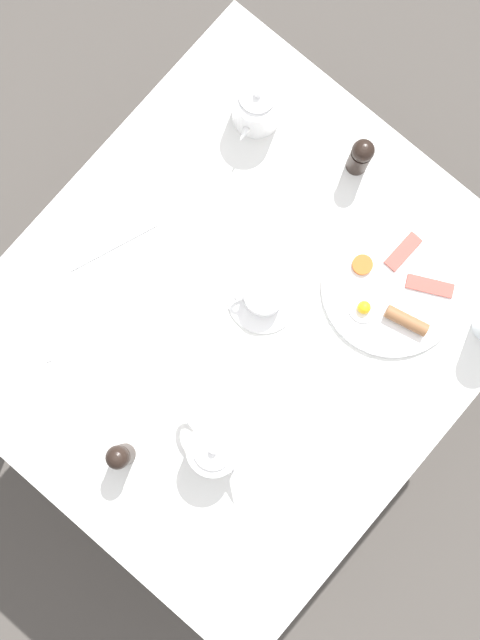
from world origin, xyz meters
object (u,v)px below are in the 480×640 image
at_px(knife_by_plate, 113,246).
at_px(fork_by_plate, 34,326).
at_px(pepper_grinder, 361,156).
at_px(salt_grinder, 121,457).
at_px(teapot_far, 257,105).
at_px(teacup_with_saucer_left, 263,297).
at_px(teapot_near, 214,448).
at_px(breakfast_plate, 392,289).

bearing_deg(knife_by_plate, fork_by_plate, -92.91).
height_order(pepper_grinder, salt_grinder, same).
distance_m(teapot_far, teacup_with_saucer_left, 0.41).
distance_m(teapot_near, salt_grinder, 0.19).
xyz_separation_m(teacup_with_saucer_left, fork_by_plate, (-0.33, -0.37, -0.02)).
height_order(teapot_near, fork_by_plate, teapot_near).
xyz_separation_m(breakfast_plate, teapot_near, (-0.07, -0.50, 0.05)).
distance_m(breakfast_plate, pepper_grinder, 0.29).
bearing_deg(teapot_near, breakfast_plate, 89.25).
xyz_separation_m(teapot_far, salt_grinder, (0.28, -0.75, 0.01)).
relative_size(teapot_near, teacup_with_saucer_left, 1.28).
bearing_deg(teapot_far, teapot_near, 16.00).
bearing_deg(teapot_far, knife_by_plate, -23.44).
xyz_separation_m(pepper_grinder, fork_by_plate, (-0.30, -0.73, -0.06)).
distance_m(teacup_with_saucer_left, knife_by_plate, 0.35).
xyz_separation_m(teapot_near, teacup_with_saucer_left, (-0.13, 0.31, -0.03)).
distance_m(teapot_near, knife_by_plate, 0.49).
height_order(fork_by_plate, knife_by_plate, same).
distance_m(pepper_grinder, salt_grinder, 0.80).
xyz_separation_m(teapot_near, pepper_grinder, (-0.16, 0.67, 0.01)).
bearing_deg(knife_by_plate, teacup_with_saucer_left, 21.06).
bearing_deg(breakfast_plate, salt_grinder, -107.50).
distance_m(breakfast_plate, teacup_with_saucer_left, 0.28).
height_order(teapot_far, fork_by_plate, teapot_far).
bearing_deg(salt_grinder, teapot_near, 45.87).
bearing_deg(breakfast_plate, knife_by_plate, -148.40).
bearing_deg(knife_by_plate, teapot_far, 84.10).
bearing_deg(breakfast_plate, pepper_grinder, 145.16).
distance_m(teapot_far, salt_grinder, 0.80).
bearing_deg(salt_grinder, pepper_grinder, 92.34).
bearing_deg(teapot_far, breakfast_plate, 59.64).
bearing_deg(teapot_near, salt_grinder, -126.93).
relative_size(teacup_with_saucer_left, knife_by_plate, 0.77).
bearing_deg(breakfast_plate, teapot_near, -97.96).
relative_size(teapot_near, teapot_far, 1.03).
bearing_deg(salt_grinder, fork_by_plate, 166.90).
bearing_deg(pepper_grinder, fork_by_plate, -112.39).
relative_size(salt_grinder, knife_by_plate, 0.60).
bearing_deg(teacup_with_saucer_left, fork_by_plate, -132.46).
bearing_deg(knife_by_plate, pepper_grinder, 59.35).
xyz_separation_m(salt_grinder, knife_by_plate, (-0.32, 0.32, -0.06)).
height_order(teapot_far, teacup_with_saucer_left, teapot_far).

